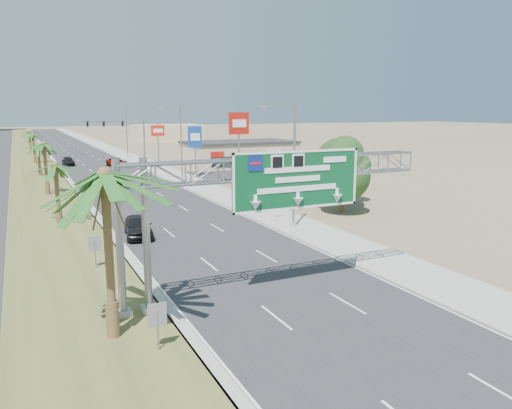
{
  "coord_description": "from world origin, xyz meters",
  "views": [
    {
      "loc": [
        -12.23,
        -12.22,
        9.5
      ],
      "look_at": [
        -0.23,
        12.87,
        4.2
      ],
      "focal_mm": 35.0,
      "sensor_mm": 36.0,
      "label": 1
    }
  ],
  "objects": [
    {
      "name": "sidewalk_right",
      "position": [
        8.5,
        110.0,
        0.05
      ],
      "size": [
        4.0,
        300.0,
        0.1
      ],
      "primitive_type": "cube",
      "color": "#9E9B93",
      "rests_on": "ground"
    },
    {
      "name": "car_right_lane",
      "position": [
        2.85,
        74.0,
        0.73
      ],
      "size": [
        3.1,
        5.52,
        1.46
      ],
      "primitive_type": "imported",
      "rotation": [
        0.0,
        0.0,
        0.14
      ],
      "color": "gray",
      "rests_on": "ground"
    },
    {
      "name": "pole_sign_red_far",
      "position": [
        9.0,
        69.8,
        5.63
      ],
      "size": [
        2.22,
        0.62,
        7.2
      ],
      "color": "gray",
      "rests_on": "ground"
    },
    {
      "name": "car_far",
      "position": [
        -4.45,
        79.35,
        0.69
      ],
      "size": [
        1.93,
        4.73,
        1.37
      ],
      "primitive_type": "imported",
      "rotation": [
        0.0,
        0.0,
        -0.0
      ],
      "color": "black",
      "rests_on": "ground"
    },
    {
      "name": "building_distant_right",
      "position": [
        30.0,
        140.0,
        2.5
      ],
      "size": [
        20.0,
        12.0,
        5.0
      ],
      "primitive_type": "cube",
      "color": "tan",
      "rests_on": "ground"
    },
    {
      "name": "median_signback_a",
      "position": [
        -7.8,
        6.0,
        1.45
      ],
      "size": [
        0.75,
        0.08,
        2.08
      ],
      "color": "gray",
      "rests_on": "ground"
    },
    {
      "name": "signal_mast",
      "position": [
        5.17,
        71.97,
        4.85
      ],
      "size": [
        10.28,
        0.71,
        8.0
      ],
      "color": "gray",
      "rests_on": "ground"
    },
    {
      "name": "streetlight_near",
      "position": [
        7.3,
        22.0,
        4.69
      ],
      "size": [
        3.27,
        0.44,
        10.0
      ],
      "color": "gray",
      "rests_on": "ground"
    },
    {
      "name": "pole_sign_blue",
      "position": [
        10.69,
        55.81,
        5.43
      ],
      "size": [
        2.0,
        0.38,
        7.41
      ],
      "color": "gray",
      "rests_on": "ground"
    },
    {
      "name": "oak_far",
      "position": [
        18.0,
        30.0,
        3.82
      ],
      "size": [
        3.5,
        3.5,
        5.6
      ],
      "color": "brown",
      "rests_on": "ground"
    },
    {
      "name": "median_grass",
      "position": [
        -10.0,
        110.0,
        0.06
      ],
      "size": [
        7.0,
        300.0,
        0.12
      ],
      "primitive_type": "cube",
      "color": "#485324",
      "rests_on": "ground"
    },
    {
      "name": "palm_row_b",
      "position": [
        -9.5,
        32.0,
        4.9
      ],
      "size": [
        3.99,
        3.99,
        5.95
      ],
      "color": "brown",
      "rests_on": "ground"
    },
    {
      "name": "median_signback_b",
      "position": [
        -8.5,
        18.0,
        1.45
      ],
      "size": [
        0.75,
        0.08,
        2.08
      ],
      "color": "gray",
      "rests_on": "ground"
    },
    {
      "name": "palm_row_d",
      "position": [
        -9.5,
        66.0,
        4.42
      ],
      "size": [
        3.99,
        3.99,
        5.45
      ],
      "color": "brown",
      "rests_on": "ground"
    },
    {
      "name": "car_left_lane",
      "position": [
        -4.44,
        24.8,
        0.82
      ],
      "size": [
        2.58,
        5.04,
        1.64
      ],
      "primitive_type": "imported",
      "rotation": [
        0.0,
        0.0,
        -0.14
      ],
      "color": "black",
      "rests_on": "ground"
    },
    {
      "name": "car_mid_lane",
      "position": [
        -1.5,
        55.97,
        0.7
      ],
      "size": [
        1.8,
        4.37,
        1.41
      ],
      "primitive_type": "imported",
      "rotation": [
        0.0,
        0.0,
        -0.07
      ],
      "color": "#691C09",
      "rests_on": "ground"
    },
    {
      "name": "streetlight_far",
      "position": [
        7.3,
        88.0,
        4.69
      ],
      "size": [
        3.27,
        0.44,
        10.0
      ],
      "color": "gray",
      "rests_on": "ground"
    },
    {
      "name": "sign_gantry",
      "position": [
        -1.06,
        9.93,
        6.06
      ],
      "size": [
        16.75,
        1.24,
        7.5
      ],
      "color": "gray",
      "rests_on": "ground"
    },
    {
      "name": "road",
      "position": [
        0.0,
        110.0,
        0.01
      ],
      "size": [
        12.0,
        300.0,
        0.02
      ],
      "primitive_type": "cube",
      "color": "#28282B",
      "rests_on": "ground"
    },
    {
      "name": "palm_row_e",
      "position": [
        -9.5,
        85.0,
        5.09
      ],
      "size": [
        3.99,
        3.99,
        6.15
      ],
      "color": "brown",
      "rests_on": "ground"
    },
    {
      "name": "palm_row_f",
      "position": [
        -9.5,
        110.0,
        4.71
      ],
      "size": [
        3.99,
        3.99,
        5.75
      ],
      "color": "brown",
      "rests_on": "ground"
    },
    {
      "name": "oak_near",
      "position": [
        15.0,
        26.0,
        4.53
      ],
      "size": [
        4.5,
        4.5,
        6.8
      ],
      "color": "brown",
      "rests_on": "ground"
    },
    {
      "name": "pole_sign_red_near",
      "position": [
        10.07,
        38.8,
        7.44
      ],
      "size": [
        2.42,
        0.52,
        9.42
      ],
      "color": "gray",
      "rests_on": "ground"
    },
    {
      "name": "store_building",
      "position": [
        22.0,
        66.0,
        2.0
      ],
      "size": [
        18.0,
        10.0,
        4.0
      ],
      "primitive_type": "cube",
      "color": "tan",
      "rests_on": "ground"
    },
    {
      "name": "palm_near",
      "position": [
        -9.2,
        8.0,
        6.93
      ],
      "size": [
        5.7,
        5.7,
        8.35
      ],
      "color": "brown",
      "rests_on": "ground"
    },
    {
      "name": "ground",
      "position": [
        0.0,
        0.0,
        0.0
      ],
      "size": [
        600.0,
        600.0,
        0.0
      ],
      "primitive_type": "plane",
      "color": "#8C7A59",
      "rests_on": "ground"
    },
    {
      "name": "palm_row_c",
      "position": [
        -9.5,
        48.0,
        5.66
      ],
      "size": [
        3.99,
        3.99,
        6.75
      ],
      "color": "brown",
      "rests_on": "ground"
    },
    {
      "name": "streetlight_mid",
      "position": [
        7.3,
        52.0,
        4.69
      ],
      "size": [
        3.27,
        0.44,
        10.0
      ],
      "color": "gray",
      "rests_on": "ground"
    }
  ]
}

